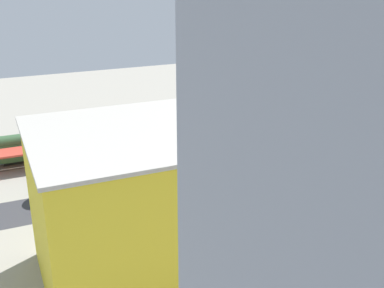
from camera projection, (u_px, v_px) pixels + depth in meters
ground_plane at (182, 173)px, 86.17m from camera, size 203.75×203.75×0.00m
rail_bed at (144, 139)px, 104.03m from camera, size 127.54×15.46×0.01m
street_asphalt at (190, 181)px, 82.99m from camera, size 127.47×10.98×0.01m
track_rails at (144, 138)px, 103.97m from camera, size 127.33×9.03×0.12m
platform_canopy_near at (121, 137)px, 93.76m from camera, size 55.57×5.52×3.88m
platform_canopy_far at (90, 130)px, 96.84m from camera, size 64.73×5.23×4.45m
locomotive at (247, 113)px, 117.00m from camera, size 15.60×2.91×4.99m
passenger_coach at (322, 97)px, 125.77m from camera, size 18.37×3.33×6.24m
freight_coach_far at (43, 144)px, 91.99m from camera, size 16.92×3.06×5.66m
parked_car_0 at (300, 165)px, 87.90m from camera, size 4.10×1.82×1.65m
parked_car_1 at (264, 172)px, 84.75m from camera, size 4.62×1.98×1.74m
parked_car_2 at (229, 179)px, 81.68m from camera, size 4.44×1.90×1.83m
parked_car_3 at (187, 187)px, 78.70m from camera, size 4.26×2.05×1.72m
parked_car_4 at (143, 194)px, 76.30m from camera, size 4.06×1.89×1.81m
parked_car_5 at (97, 205)px, 72.81m from camera, size 4.75×2.05×1.72m
construction_building at (211, 195)px, 56.96m from camera, size 40.96×21.49×18.47m
construction_roof_slab at (212, 122)px, 53.70m from camera, size 41.56×22.10×0.40m
tower_crane at (371, 72)px, 61.29m from camera, size 28.54×11.76×37.20m
box_truck_0 at (140, 202)px, 71.67m from camera, size 10.08×3.31×3.37m
street_tree_2 at (334, 120)px, 100.65m from camera, size 4.36×4.36×7.17m
street_tree_3 at (328, 121)px, 100.55m from camera, size 5.16×5.16×7.33m
street_tree_5 at (54, 168)px, 75.99m from camera, size 5.27×5.27×7.58m
traffic_light at (172, 152)px, 84.57m from camera, size 0.50×0.36×6.35m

